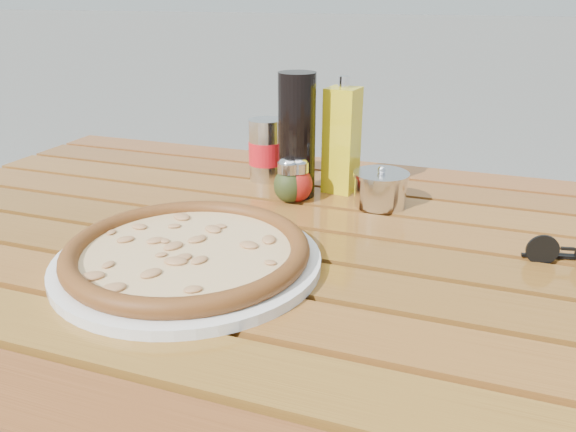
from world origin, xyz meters
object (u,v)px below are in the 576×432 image
(table, at_px, (284,284))
(dark_bottle, at_px, (297,136))
(parmesan_tin, at_px, (381,188))
(sunglasses, at_px, (566,252))
(plate, at_px, (188,261))
(olive_oil_cruet, at_px, (342,140))
(pepper_shaker, at_px, (297,180))
(pizza, at_px, (187,250))
(oregano_shaker, at_px, (289,181))
(soda_can, at_px, (266,151))

(table, distance_m, dark_bottle, 0.27)
(parmesan_tin, distance_m, sunglasses, 0.31)
(table, relative_size, plate, 3.89)
(table, bearing_deg, olive_oil_cruet, 84.67)
(parmesan_tin, bearing_deg, pepper_shaker, -169.08)
(plate, height_order, pepper_shaker, pepper_shaker)
(olive_oil_cruet, height_order, sunglasses, olive_oil_cruet)
(table, height_order, dark_bottle, dark_bottle)
(table, xyz_separation_m, plate, (-0.09, -0.13, 0.08))
(pizza, distance_m, parmesan_tin, 0.38)
(pepper_shaker, xyz_separation_m, parmesan_tin, (0.14, 0.03, -0.01))
(sunglasses, bearing_deg, olive_oil_cruet, 140.78)
(pepper_shaker, xyz_separation_m, dark_bottle, (-0.01, 0.03, 0.07))
(dark_bottle, distance_m, parmesan_tin, 0.17)
(pepper_shaker, distance_m, sunglasses, 0.44)
(oregano_shaker, bearing_deg, soda_can, 129.21)
(olive_oil_cruet, bearing_deg, oregano_shaker, -127.95)
(pizza, xyz_separation_m, pepper_shaker, (0.06, 0.29, 0.02))
(dark_bottle, bearing_deg, olive_oil_cruet, 37.45)
(plate, distance_m, dark_bottle, 0.34)
(pizza, height_order, dark_bottle, dark_bottle)
(plate, xyz_separation_m, oregano_shaker, (0.05, 0.28, 0.03))
(dark_bottle, relative_size, soda_can, 1.83)
(parmesan_tin, bearing_deg, dark_bottle, 179.69)
(soda_can, bearing_deg, dark_bottle, -37.78)
(oregano_shaker, relative_size, olive_oil_cruet, 0.39)
(table, height_order, plate, plate)
(dark_bottle, height_order, parmesan_tin, dark_bottle)
(plate, height_order, olive_oil_cruet, olive_oil_cruet)
(table, distance_m, parmesan_tin, 0.25)
(oregano_shaker, relative_size, soda_can, 0.68)
(olive_oil_cruet, bearing_deg, sunglasses, -27.28)
(plate, relative_size, dark_bottle, 1.64)
(table, height_order, parmesan_tin, parmesan_tin)
(table, relative_size, soda_can, 11.67)
(olive_oil_cruet, xyz_separation_m, parmesan_tin, (0.09, -0.05, -0.07))
(pizza, distance_m, soda_can, 0.39)
(dark_bottle, bearing_deg, oregano_shaker, -92.13)
(table, bearing_deg, pizza, -126.25)
(olive_oil_cruet, bearing_deg, soda_can, 174.72)
(pizza, relative_size, parmesan_tin, 3.83)
(dark_bottle, height_order, soda_can, dark_bottle)
(pepper_shaker, bearing_deg, olive_oil_cruet, 54.59)
(table, distance_m, plate, 0.18)
(oregano_shaker, distance_m, sunglasses, 0.45)
(sunglasses, bearing_deg, soda_can, 146.73)
(pizza, relative_size, dark_bottle, 2.07)
(dark_bottle, xyz_separation_m, olive_oil_cruet, (0.07, 0.05, -0.01))
(soda_can, xyz_separation_m, sunglasses, (0.52, -0.20, -0.04))
(sunglasses, bearing_deg, oregano_shaker, 155.16)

